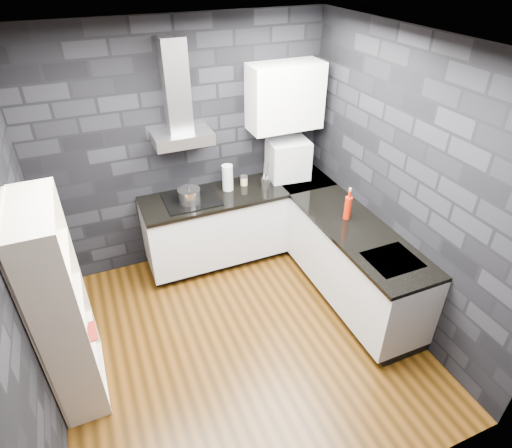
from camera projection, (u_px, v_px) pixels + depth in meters
ground at (241, 341)px, 4.15m from camera, size 3.20×3.20×0.00m
ceiling at (232, 45)px, 2.66m from camera, size 3.20×3.20×0.00m
wall_back at (184, 149)px, 4.65m from camera, size 3.20×0.05×2.70m
wall_front at (352, 390)px, 2.16m from camera, size 3.20×0.05×2.70m
wall_left at (12, 278)px, 2.88m from camera, size 0.05×3.20×2.70m
wall_right at (403, 187)px, 3.93m from camera, size 0.05×3.20×2.70m
toekick_back at (239, 249)px, 5.31m from camera, size 2.18×0.50×0.10m
toekick_right at (353, 294)px, 4.63m from camera, size 0.50×1.78×0.10m
counter_back_cab at (240, 221)px, 5.04m from camera, size 2.20×0.60×0.76m
counter_right_cab at (354, 264)px, 4.38m from camera, size 0.60×1.80×0.76m
counter_back_top at (239, 192)px, 4.82m from camera, size 2.20×0.62×0.04m
counter_right_top at (359, 232)px, 4.16m from camera, size 0.62×1.80×0.04m
counter_corner_top at (302, 179)px, 5.08m from camera, size 0.62×0.62×0.04m
hood_body at (183, 138)px, 4.37m from camera, size 0.60×0.34×0.12m
hood_chimney at (176, 86)px, 4.14m from camera, size 0.24×0.20×0.90m
upper_cabinet at (285, 97)px, 4.58m from camera, size 0.80×0.35×0.70m
cooktop at (192, 199)px, 4.63m from camera, size 0.58×0.50×0.01m
sink_rim at (392, 260)px, 3.77m from camera, size 0.44×0.40×0.01m
pot at (189, 196)px, 4.54m from camera, size 0.28×0.28×0.14m
glass_vase at (228, 178)px, 4.75m from camera, size 0.15×0.15×0.30m
storage_jar at (244, 181)px, 4.89m from camera, size 0.08×0.08×0.10m
utensil_crock at (265, 183)px, 4.83m from camera, size 0.11×0.11×0.12m
appliance_garage at (288, 159)px, 4.96m from camera, size 0.49×0.40×0.46m
red_bottle at (348, 208)px, 4.26m from camera, size 0.08×0.08×0.24m
bookshelf at (61, 308)px, 3.27m from camera, size 0.40×0.82×1.80m
fruit_bowl at (60, 317)px, 3.14m from camera, size 0.21×0.21×0.05m
book_red at (72, 328)px, 3.53m from camera, size 0.18×0.03×0.24m
book_second at (65, 322)px, 3.56m from camera, size 0.16×0.05×0.22m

